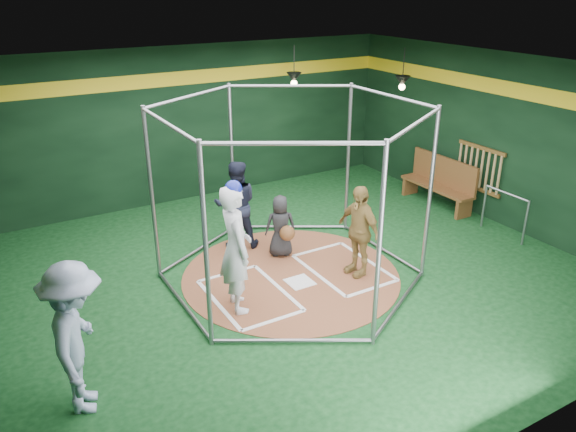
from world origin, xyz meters
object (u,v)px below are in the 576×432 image
visitor_leopard (359,231)px  umpire (236,205)px  dugout_bench (440,181)px  batter_figure (236,247)px

visitor_leopard → umpire: umpire is taller
umpire → dugout_bench: bearing=-162.3°
batter_figure → umpire: 2.22m
batter_figure → visitor_leopard: size_ratio=1.30×
visitor_leopard → umpire: 2.45m
visitor_leopard → dugout_bench: 3.98m
dugout_bench → umpire: bearing=176.0°
batter_figure → visitor_leopard: batter_figure is taller
umpire → batter_figure: bearing=86.3°
dugout_bench → batter_figure: bearing=-164.3°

